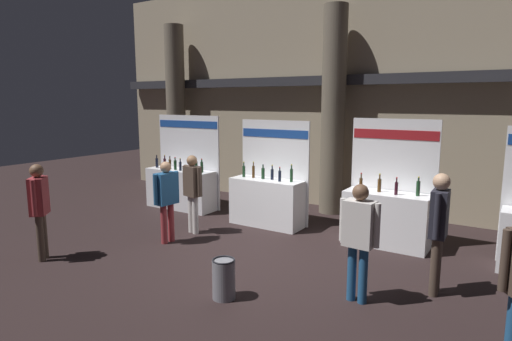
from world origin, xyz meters
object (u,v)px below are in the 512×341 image
Objects in this scene: visitor_2 at (167,194)px; visitor_5 at (359,232)px; exhibitor_booth_2 at (387,214)px; visitor_0 at (39,204)px; visitor_1 at (439,223)px; trash_bin at (224,279)px; exhibitor_booth_0 at (182,185)px; visitor_4 at (193,188)px; exhibitor_booth_1 at (268,198)px.

visitor_2 is 0.97× the size of visitor_5.
exhibitor_booth_2 is 6.31m from visitor_0.
visitor_1 reaches higher than visitor_0.
visitor_1 is (2.48, 1.76, 0.77)m from trash_bin.
exhibitor_booth_2 is (5.30, -0.06, 0.01)m from exhibitor_booth_0.
visitor_2 is at bearing -53.60° from exhibitor_booth_0.
exhibitor_booth_0 is 2.77m from visitor_2.
exhibitor_booth_2 is 1.47× the size of visitor_4.
trash_bin is 3.68m from visitor_0.
visitor_4 is (1.21, 2.60, -0.03)m from visitor_0.
exhibitor_booth_1 is at bearing 159.74° from visitor_2.
trash_bin is (-1.28, -3.50, -0.33)m from exhibitor_booth_2.
visitor_4 is at bearing -95.64° from visitor_1.
exhibitor_booth_0 is 1.02× the size of exhibitor_booth_1.
visitor_2 is (-3.67, -2.15, 0.34)m from exhibitor_booth_2.
exhibitor_booth_2 is at bearing -145.78° from visitor_4.
trash_bin is at bearing 151.58° from visitor_4.
exhibitor_booth_1 is 4.20m from visitor_1.
exhibitor_booth_0 is 1.44× the size of visitor_5.
visitor_5 is at bearing 29.66° from trash_bin.
visitor_4 is (1.65, -1.48, 0.37)m from exhibitor_booth_0.
exhibitor_booth_1 is 1.41× the size of visitor_4.
visitor_5 is at bearing 89.96° from visitor_2.
visitor_0 is (-4.85, -4.01, 0.39)m from exhibitor_booth_2.
exhibitor_booth_0 is 6.23m from visitor_5.
trash_bin is 3.22m from visitor_4.
exhibitor_booth_1 is 4.03× the size of trash_bin.
exhibitor_booth_1 is at bearing -178.70° from exhibitor_booth_2.
visitor_1 is 1.06× the size of visitor_5.
visitor_4 reaches higher than trash_bin.
exhibitor_booth_1 is at bearing 111.44° from trash_bin.
visitor_1 is at bearing -23.66° from exhibitor_booth_1.
trash_bin is at bearing -122.72° from visitor_0.
visitor_1 is 1.21m from visitor_5.
visitor_0 is at bearing 78.01° from visitor_4.
exhibitor_booth_0 reaches higher than visitor_4.
exhibitor_booth_1 is at bearing -113.77° from visitor_4.
trash_bin is at bearing 66.62° from visitor_2.
visitor_0 is 1.05× the size of visitor_2.
visitor_5 reaches higher than trash_bin.
trash_bin is (4.02, -3.56, -0.32)m from exhibitor_booth_0.
visitor_2 is at bearing -116.34° from exhibitor_booth_1.
trash_bin is at bearing -41.55° from exhibitor_booth_0.
exhibitor_booth_0 is at bearing -34.70° from visitor_0.
visitor_4 is (-2.36, 2.08, 0.69)m from trash_bin.
visitor_1 is at bearing -170.82° from visitor_4.
visitor_4 is at bearing -41.74° from exhibitor_booth_0.
exhibitor_booth_0 reaches higher than trash_bin.
visitor_2 is at bearing -86.96° from visitor_1.
trash_bin is at bearing -68.56° from exhibitor_booth_1.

